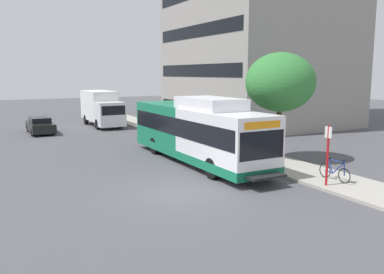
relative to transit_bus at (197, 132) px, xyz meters
name	(u,v)px	position (x,y,z in m)	size (l,w,h in m)	color
ground_plane	(116,158)	(-3.61, 3.19, -1.70)	(120.00, 120.00, 0.00)	#4C4C51
sidewalk_curb	(235,152)	(3.39, 1.19, -1.63)	(3.00, 56.00, 0.14)	#A8A399
transit_bus	(197,132)	(0.00, 0.00, 0.00)	(2.58, 12.25, 3.65)	white
bus_stop_sign_pole	(328,151)	(2.33, -7.19, -0.05)	(0.10, 0.36, 2.60)	red
bicycle_parked	(335,171)	(3.28, -6.78, -1.14)	(0.52, 1.76, 1.02)	black
street_tree_near_stop	(280,82)	(4.15, -1.92, 2.69)	(3.81, 3.81, 5.89)	#4C3823
parked_car_far_lane	(40,125)	(-6.02, 15.71, -1.04)	(1.80, 4.50, 1.33)	black
box_truck_background	(102,107)	(-0.24, 17.87, 0.04)	(2.32, 7.01, 3.25)	silver
lattice_comm_tower	(186,26)	(14.39, 28.64, 9.34)	(1.10, 1.10, 32.87)	#B7B7BC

